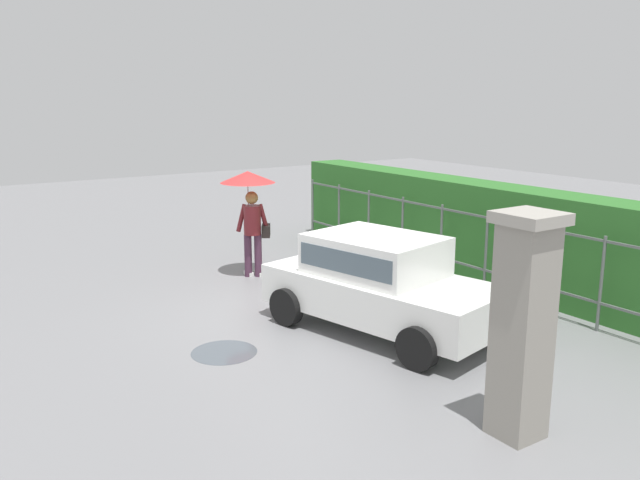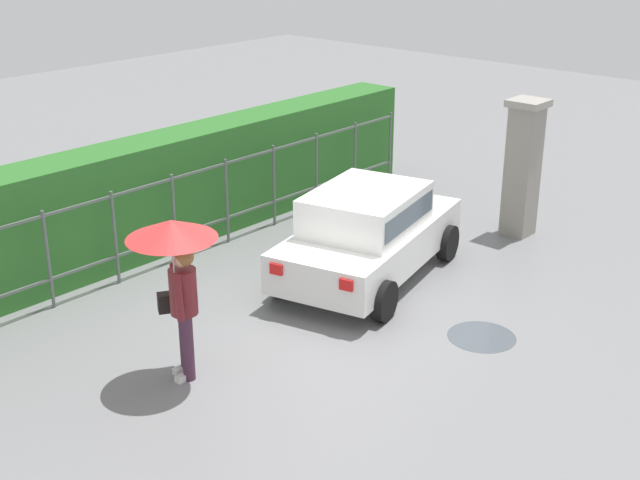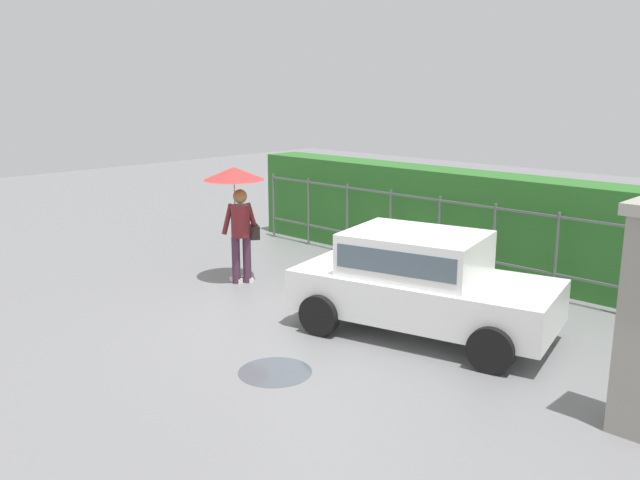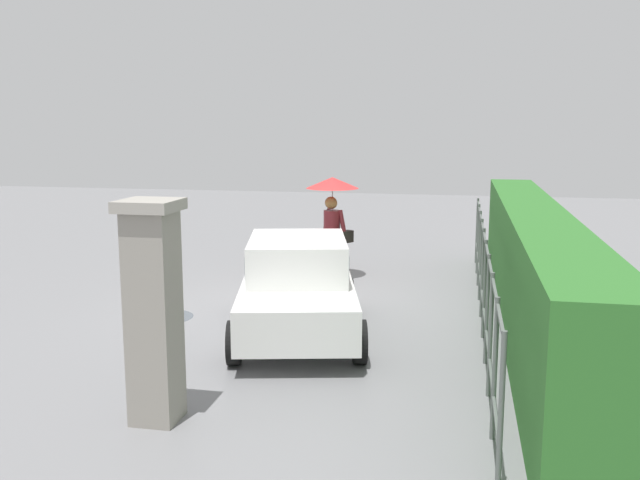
{
  "view_description": "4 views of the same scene",
  "coord_description": "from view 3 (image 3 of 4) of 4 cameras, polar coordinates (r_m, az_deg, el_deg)",
  "views": [
    {
      "loc": [
        8.81,
        -5.52,
        3.54
      ],
      "look_at": [
        -0.1,
        0.4,
        1.17
      ],
      "focal_mm": 36.45,
      "sensor_mm": 36.0,
      "label": 1
    },
    {
      "loc": [
        -8.27,
        -7.06,
        5.49
      ],
      "look_at": [
        -0.15,
        0.14,
        1.2
      ],
      "focal_mm": 47.76,
      "sensor_mm": 36.0,
      "label": 2
    },
    {
      "loc": [
        6.68,
        -7.12,
        3.53
      ],
      "look_at": [
        -0.37,
        0.24,
        1.14
      ],
      "focal_mm": 37.41,
      "sensor_mm": 36.0,
      "label": 3
    },
    {
      "loc": [
        11.32,
        2.88,
        3.21
      ],
      "look_at": [
        -0.44,
        0.48,
        1.16
      ],
      "focal_mm": 38.89,
      "sensor_mm": 36.0,
      "label": 4
    }
  ],
  "objects": [
    {
      "name": "ground_plane",
      "position": [
        10.38,
        0.54,
        -6.71
      ],
      "size": [
        40.0,
        40.0,
        0.0
      ],
      "primitive_type": "plane",
      "color": "slate"
    },
    {
      "name": "car",
      "position": [
        9.68,
        8.59,
        -3.33
      ],
      "size": [
        3.97,
        2.5,
        1.48
      ],
      "rotation": [
        0.0,
        0.0,
        0.22
      ],
      "color": "white",
      "rests_on": "ground"
    },
    {
      "name": "pedestrian",
      "position": [
        11.97,
        -7.13,
        3.9
      ],
      "size": [
        1.08,
        1.08,
        2.11
      ],
      "rotation": [
        0.0,
        0.0,
        2.59
      ],
      "color": "#47283D",
      "rests_on": "ground"
    },
    {
      "name": "fence_section",
      "position": [
        12.44,
        12.32,
        0.3
      ],
      "size": [
        10.42,
        0.05,
        1.5
      ],
      "color": "#59605B",
      "rests_on": "ground"
    },
    {
      "name": "hedge_row",
      "position": [
        13.04,
        14.04,
        1.36
      ],
      "size": [
        11.37,
        0.9,
        1.9
      ],
      "primitive_type": "cube",
      "color": "#2D6B28",
      "rests_on": "ground"
    },
    {
      "name": "puddle_near",
      "position": [
        8.57,
        -3.87,
        -11.18
      ],
      "size": [
        0.94,
        0.94,
        0.0
      ],
      "primitive_type": "cylinder",
      "color": "#4C545B",
      "rests_on": "ground"
    }
  ]
}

